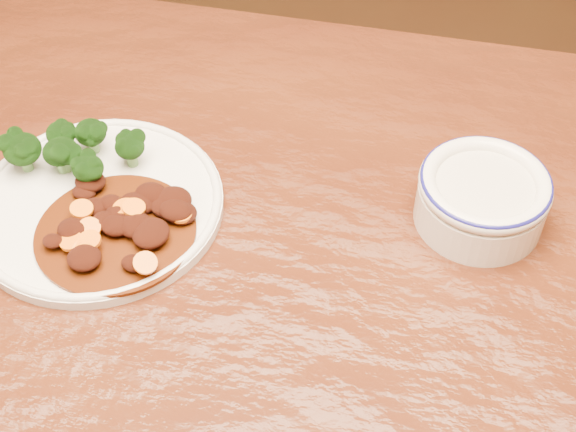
% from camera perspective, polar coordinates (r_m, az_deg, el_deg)
% --- Properties ---
extents(dining_table, '(1.58, 1.04, 0.75)m').
position_cam_1_polar(dining_table, '(0.89, -0.67, -7.14)').
color(dining_table, '#4C200D').
rests_on(dining_table, ground).
extents(dinner_plate, '(0.27, 0.27, 0.02)m').
position_cam_1_polar(dinner_plate, '(0.90, -13.36, 0.84)').
color(dinner_plate, white).
rests_on(dinner_plate, dining_table).
extents(broccoli_florets, '(0.15, 0.09, 0.05)m').
position_cam_1_polar(broccoli_florets, '(0.92, -15.40, 4.66)').
color(broccoli_florets, '#68A053').
rests_on(broccoli_florets, dinner_plate).
extents(mince_stew, '(0.17, 0.17, 0.03)m').
position_cam_1_polar(mince_stew, '(0.86, -11.43, -0.30)').
color(mince_stew, '#471C07').
rests_on(mince_stew, dinner_plate).
extents(dip_bowl, '(0.14, 0.14, 0.06)m').
position_cam_1_polar(dip_bowl, '(0.87, 13.65, 1.36)').
color(dip_bowl, white).
rests_on(dip_bowl, dining_table).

